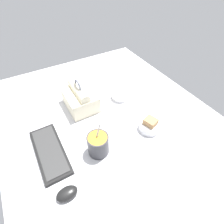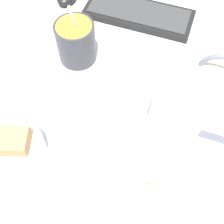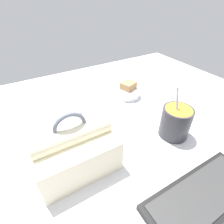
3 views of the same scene
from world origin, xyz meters
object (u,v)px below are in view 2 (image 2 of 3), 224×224
at_px(bento_bowl_sandwich, 18,147).
at_px(bento_bowl_snacks, 153,196).
at_px(keyboard, 139,14).
at_px(soup_cup, 76,42).
at_px(lunch_bag, 207,93).

relative_size(bento_bowl_sandwich, bento_bowl_snacks, 1.04).
bearing_deg(keyboard, bento_bowl_snacks, -70.48).
xyz_separation_m(bento_bowl_sandwich, bento_bowl_snacks, (0.28, -0.00, 0.00)).
bearing_deg(bento_bowl_sandwich, soup_cup, 87.88).
distance_m(soup_cup, bento_bowl_sandwich, 0.28).
distance_m(lunch_bag, bento_bowl_snacks, 0.24).
bearing_deg(soup_cup, lunch_bag, -8.64).
xyz_separation_m(keyboard, soup_cup, (-0.10, -0.19, 0.04)).
distance_m(lunch_bag, soup_cup, 0.33).
relative_size(keyboard, bento_bowl_sandwich, 2.84).
bearing_deg(bento_bowl_snacks, soup_cup, 133.75).
bearing_deg(bento_bowl_sandwich, bento_bowl_snacks, -0.56).
bearing_deg(bento_bowl_snacks, lunch_bag, 77.74).
bearing_deg(bento_bowl_snacks, keyboard, 109.52).
distance_m(soup_cup, bento_bowl_snacks, 0.40).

